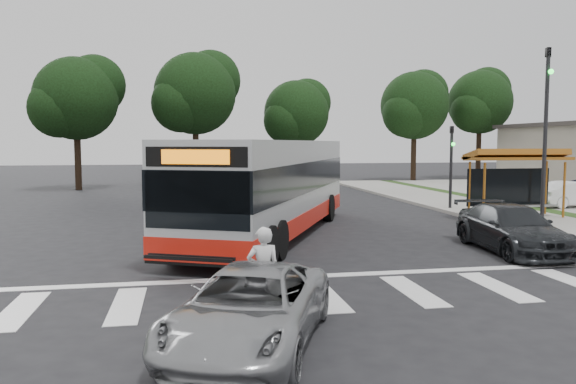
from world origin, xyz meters
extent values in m
plane|color=black|center=(0.00, 0.00, 0.00)|extent=(140.00, 140.00, 0.00)
cube|color=gray|center=(11.00, 8.00, 0.06)|extent=(4.00, 40.00, 0.12)
cube|color=#9E9991|center=(9.00, 8.00, 0.07)|extent=(0.30, 40.00, 0.15)
cube|color=silver|center=(0.00, -5.00, 0.01)|extent=(18.00, 2.60, 0.01)
cylinder|color=#9C5A1A|center=(9.00, 4.40, 1.27)|extent=(0.10, 0.10, 2.30)
cylinder|color=#9C5A1A|center=(12.60, 4.40, 1.27)|extent=(0.10, 0.10, 2.30)
cylinder|color=#9C5A1A|center=(9.00, 5.60, 1.27)|extent=(0.10, 0.10, 2.30)
cylinder|color=#9C5A1A|center=(12.60, 5.60, 1.27)|extent=(0.10, 0.10, 2.30)
cube|color=#9C5A1A|center=(10.80, 5.00, 2.57)|extent=(4.20, 1.60, 0.12)
cube|color=#9C5A1A|center=(10.80, 5.05, 2.72)|extent=(4.20, 1.32, 0.51)
cube|color=black|center=(10.80, 5.60, 1.32)|extent=(3.80, 0.06, 1.60)
cube|color=gray|center=(10.80, 5.00, 0.57)|extent=(3.60, 0.40, 0.08)
cylinder|color=black|center=(9.60, 1.50, 3.25)|extent=(0.14, 0.14, 6.50)
imported|color=black|center=(9.60, 1.50, 6.00)|extent=(0.16, 0.20, 1.00)
sphere|color=#19E533|center=(9.60, 1.32, 5.65)|extent=(0.18, 0.18, 0.18)
cylinder|color=black|center=(9.60, 8.50, 2.00)|extent=(0.14, 0.14, 4.00)
imported|color=black|center=(9.60, 8.50, 3.50)|extent=(0.16, 0.20, 1.00)
sphere|color=#19E533|center=(9.60, 8.32, 3.15)|extent=(0.18, 0.18, 0.18)
cylinder|color=black|center=(16.00, 28.00, 2.30)|extent=(0.44, 0.44, 4.40)
sphere|color=black|center=(16.00, 28.00, 6.30)|extent=(5.60, 5.60, 5.60)
sphere|color=black|center=(17.12, 28.84, 7.30)|extent=(4.20, 4.20, 4.20)
sphere|color=black|center=(15.02, 27.30, 5.60)|extent=(3.92, 3.92, 3.92)
cylinder|color=black|center=(23.00, 30.00, 2.42)|extent=(0.44, 0.44, 4.84)
sphere|color=black|center=(23.00, 30.00, 6.82)|extent=(5.60, 5.60, 5.60)
sphere|color=black|center=(24.12, 30.84, 7.92)|extent=(4.20, 4.20, 4.20)
sphere|color=black|center=(22.02, 29.30, 6.05)|extent=(3.92, 3.92, 3.92)
cylinder|color=black|center=(-2.00, 26.00, 2.42)|extent=(0.44, 0.44, 4.84)
sphere|color=black|center=(-2.00, 26.00, 6.82)|extent=(6.00, 6.00, 6.00)
sphere|color=black|center=(-0.80, 26.90, 7.92)|extent=(4.50, 4.50, 4.50)
sphere|color=black|center=(-3.05, 25.25, 6.05)|extent=(4.20, 4.20, 4.20)
cylinder|color=black|center=(6.00, 28.00, 1.98)|extent=(0.44, 0.44, 3.96)
sphere|color=black|center=(6.00, 28.00, 5.58)|extent=(5.20, 5.20, 5.20)
sphere|color=black|center=(7.04, 28.78, 6.48)|extent=(3.90, 3.90, 3.90)
sphere|color=black|center=(5.09, 27.35, 4.95)|extent=(3.64, 3.64, 3.64)
cylinder|color=black|center=(-10.00, 24.00, 2.20)|extent=(0.44, 0.44, 4.40)
sphere|color=black|center=(-10.00, 24.00, 6.20)|extent=(5.60, 5.60, 5.60)
sphere|color=black|center=(-8.88, 24.84, 7.20)|extent=(4.20, 4.20, 4.20)
sphere|color=black|center=(-10.98, 23.30, 5.50)|extent=(3.92, 3.92, 3.92)
imported|color=silver|center=(-1.44, -6.18, 0.84)|extent=(0.62, 0.41, 1.68)
imported|color=#212427|center=(6.65, -1.32, 0.69)|extent=(2.26, 4.86, 1.37)
imported|color=#96979A|center=(-1.86, -7.68, 0.61)|extent=(3.54, 4.87, 1.23)
imported|color=white|center=(15.73, 7.91, 0.72)|extent=(3.89, 1.63, 1.25)
camera|label=1|loc=(-2.83, -16.25, 3.20)|focal=35.00mm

